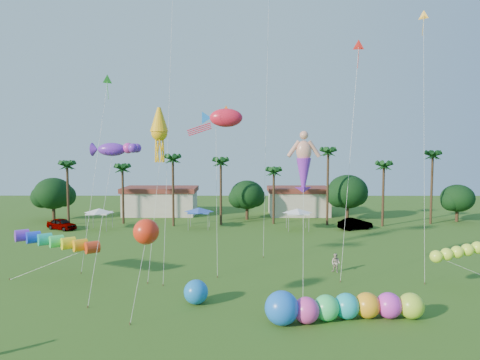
{
  "coord_description": "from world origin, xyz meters",
  "views": [
    {
      "loc": [
        0.14,
        -23.71,
        11.49
      ],
      "look_at": [
        0.0,
        10.0,
        9.0
      ],
      "focal_mm": 32.0,
      "sensor_mm": 36.0,
      "label": 1
    }
  ],
  "objects_px": {
    "car_b": "(355,224)",
    "caterpillar_inflatable": "(339,307)",
    "spectator_b": "(336,263)",
    "car_a": "(62,224)",
    "blue_ball": "(196,292)"
  },
  "relations": [
    {
      "from": "car_a",
      "to": "car_b",
      "type": "bearing_deg",
      "value": -61.42
    },
    {
      "from": "car_b",
      "to": "spectator_b",
      "type": "bearing_deg",
      "value": 139.98
    },
    {
      "from": "caterpillar_inflatable",
      "to": "car_b",
      "type": "bearing_deg",
      "value": 65.66
    },
    {
      "from": "car_b",
      "to": "blue_ball",
      "type": "distance_m",
      "value": 35.13
    },
    {
      "from": "car_b",
      "to": "caterpillar_inflatable",
      "type": "height_order",
      "value": "caterpillar_inflatable"
    },
    {
      "from": "caterpillar_inflatable",
      "to": "spectator_b",
      "type": "bearing_deg",
      "value": 70.94
    },
    {
      "from": "car_b",
      "to": "caterpillar_inflatable",
      "type": "distance_m",
      "value": 33.68
    },
    {
      "from": "car_a",
      "to": "blue_ball",
      "type": "xyz_separation_m",
      "value": [
        22.19,
        -29.01,
        0.11
      ]
    },
    {
      "from": "car_a",
      "to": "blue_ball",
      "type": "height_order",
      "value": "blue_ball"
    },
    {
      "from": "spectator_b",
      "to": "caterpillar_inflatable",
      "type": "bearing_deg",
      "value": -62.38
    },
    {
      "from": "car_b",
      "to": "caterpillar_inflatable",
      "type": "xyz_separation_m",
      "value": [
        -9.65,
        -32.27,
        0.13
      ]
    },
    {
      "from": "car_b",
      "to": "caterpillar_inflatable",
      "type": "relative_size",
      "value": 0.44
    },
    {
      "from": "car_a",
      "to": "spectator_b",
      "type": "xyz_separation_m",
      "value": [
        34.3,
        -20.92,
        0.09
      ]
    },
    {
      "from": "car_a",
      "to": "spectator_b",
      "type": "bearing_deg",
      "value": -93.07
    },
    {
      "from": "car_b",
      "to": "spectator_b",
      "type": "xyz_separation_m",
      "value": [
        -7.41,
        -21.12,
        0.09
      ]
    }
  ]
}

